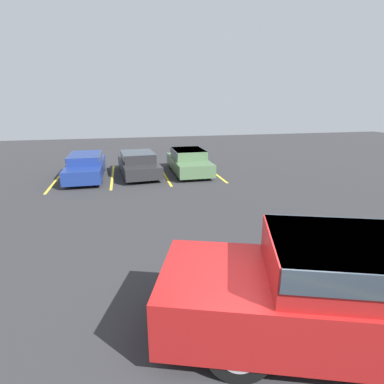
% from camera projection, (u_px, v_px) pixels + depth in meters
% --- Properties ---
extents(ground_plane, '(60.00, 60.00, 0.00)m').
position_uv_depth(ground_plane, '(267.00, 351.00, 4.73)').
color(ground_plane, '#2D2D30').
extents(stall_stripe_a, '(0.12, 5.28, 0.01)m').
position_uv_depth(stall_stripe_a, '(57.00, 179.00, 15.16)').
color(stall_stripe_a, yellow).
rests_on(stall_stripe_a, ground_plane).
extents(stall_stripe_b, '(0.12, 5.28, 0.01)m').
position_uv_depth(stall_stripe_b, '(112.00, 176.00, 15.74)').
color(stall_stripe_b, yellow).
rests_on(stall_stripe_b, ground_plane).
extents(stall_stripe_c, '(0.12, 5.28, 0.01)m').
position_uv_depth(stall_stripe_c, '(164.00, 174.00, 16.32)').
color(stall_stripe_c, yellow).
rests_on(stall_stripe_c, ground_plane).
extents(stall_stripe_d, '(0.12, 5.28, 0.01)m').
position_uv_depth(stall_stripe_d, '(212.00, 171.00, 16.90)').
color(stall_stripe_d, yellow).
rests_on(stall_stripe_d, ground_plane).
extents(pickup_truck, '(6.52, 3.96, 1.84)m').
position_uv_depth(pickup_truck, '(360.00, 295.00, 4.62)').
color(pickup_truck, '#A51919').
rests_on(pickup_truck, ground_plane).
extents(parked_sedan_a, '(1.73, 4.78, 1.21)m').
position_uv_depth(parked_sedan_a, '(86.00, 165.00, 15.39)').
color(parked_sedan_a, navy).
rests_on(parked_sedan_a, ground_plane).
extents(parked_sedan_b, '(2.15, 4.41, 1.21)m').
position_uv_depth(parked_sedan_b, '(138.00, 163.00, 15.91)').
color(parked_sedan_b, '#232326').
rests_on(parked_sedan_b, ground_plane).
extents(parked_sedan_c, '(1.82, 4.32, 1.28)m').
position_uv_depth(parked_sedan_c, '(189.00, 160.00, 16.40)').
color(parked_sedan_c, '#4C6B47').
rests_on(parked_sedan_c, ground_plane).
extents(wheel_stop_curb, '(1.77, 0.20, 0.14)m').
position_uv_depth(wheel_stop_curb, '(141.00, 162.00, 19.01)').
color(wheel_stop_curb, '#B7B2A8').
rests_on(wheel_stop_curb, ground_plane).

